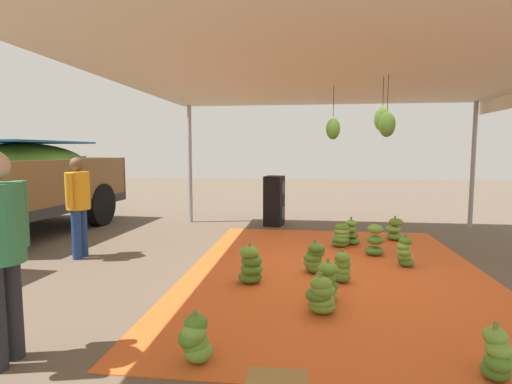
% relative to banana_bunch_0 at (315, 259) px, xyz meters
% --- Properties ---
extents(ground_plane, '(40.00, 40.00, 0.00)m').
position_rel_banana_bunch_0_xyz_m(ground_plane, '(0.11, 2.70, -0.22)').
color(ground_plane, brown).
extents(tarp_orange, '(6.07, 4.30, 0.01)m').
position_rel_banana_bunch_0_xyz_m(tarp_orange, '(0.11, -0.30, -0.21)').
color(tarp_orange, '#E05B23').
rests_on(tarp_orange, ground).
extents(tent_canopy, '(8.00, 7.00, 2.93)m').
position_rel_banana_bunch_0_xyz_m(tent_canopy, '(0.12, -0.40, 2.62)').
color(tent_canopy, '#9EA0A5').
rests_on(tent_canopy, ground).
extents(banana_bunch_0, '(0.41, 0.42, 0.48)m').
position_rel_banana_bunch_0_xyz_m(banana_bunch_0, '(0.00, 0.00, 0.00)').
color(banana_bunch_0, '#518428').
rests_on(banana_bunch_0, tarp_orange).
extents(banana_bunch_1, '(0.47, 0.48, 0.48)m').
position_rel_banana_bunch_0_xyz_m(banana_bunch_1, '(2.38, -1.61, -0.01)').
color(banana_bunch_1, '#60932D').
rests_on(banana_bunch_1, tarp_orange).
extents(banana_bunch_2, '(0.33, 0.37, 0.51)m').
position_rel_banana_bunch_0_xyz_m(banana_bunch_2, '(0.49, -1.37, 0.01)').
color(banana_bunch_2, '#477523').
rests_on(banana_bunch_2, tarp_orange).
extents(banana_bunch_3, '(0.40, 0.39, 0.51)m').
position_rel_banana_bunch_0_xyz_m(banana_bunch_3, '(-1.09, -0.12, 0.01)').
color(banana_bunch_3, '#75A83D').
rests_on(banana_bunch_3, tarp_orange).
extents(banana_bunch_4, '(0.43, 0.45, 0.45)m').
position_rel_banana_bunch_0_xyz_m(banana_bunch_4, '(-1.49, -0.05, -0.02)').
color(banana_bunch_4, '#60932D').
rests_on(banana_bunch_4, tarp_orange).
extents(banana_bunch_5, '(0.44, 0.44, 0.58)m').
position_rel_banana_bunch_0_xyz_m(banana_bunch_5, '(1.10, -1.02, 0.04)').
color(banana_bunch_5, '#518428').
rests_on(banana_bunch_5, tarp_orange).
extents(banana_bunch_6, '(0.39, 0.39, 0.52)m').
position_rel_banana_bunch_0_xyz_m(banana_bunch_6, '(1.89, -0.72, 0.01)').
color(banana_bunch_6, '#518428').
rests_on(banana_bunch_6, tarp_orange).
extents(banana_bunch_7, '(0.34, 0.38, 0.44)m').
position_rel_banana_bunch_0_xyz_m(banana_bunch_7, '(-2.65, 1.03, -0.01)').
color(banana_bunch_7, '#6B9E38').
rests_on(banana_bunch_7, tarp_orange).
extents(banana_bunch_8, '(0.35, 0.33, 0.45)m').
position_rel_banana_bunch_0_xyz_m(banana_bunch_8, '(-0.39, -0.36, -0.01)').
color(banana_bunch_8, '#518428').
rests_on(banana_bunch_8, tarp_orange).
extents(banana_bunch_9, '(0.32, 0.30, 0.47)m').
position_rel_banana_bunch_0_xyz_m(banana_bunch_9, '(-2.63, -1.34, -0.01)').
color(banana_bunch_9, '#477523').
rests_on(banana_bunch_9, tarp_orange).
extents(banana_bunch_10, '(0.45, 0.46, 0.55)m').
position_rel_banana_bunch_0_xyz_m(banana_bunch_10, '(-0.58, 0.85, 0.03)').
color(banana_bunch_10, '#477523').
rests_on(banana_bunch_10, tarp_orange).
extents(banana_bunch_11, '(0.47, 0.48, 0.48)m').
position_rel_banana_bunch_0_xyz_m(banana_bunch_11, '(1.66, -0.51, -0.00)').
color(banana_bunch_11, '#60932D').
rests_on(banana_bunch_11, tarp_orange).
extents(worker_1, '(0.61, 0.37, 1.67)m').
position_rel_banana_bunch_0_xyz_m(worker_1, '(0.38, 3.85, 0.76)').
color(worker_1, navy).
rests_on(worker_1, ground).
extents(speaker_stack, '(0.57, 0.50, 1.18)m').
position_rel_banana_bunch_0_xyz_m(speaker_stack, '(3.73, 0.89, 0.37)').
color(speaker_stack, black).
rests_on(speaker_stack, ground).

